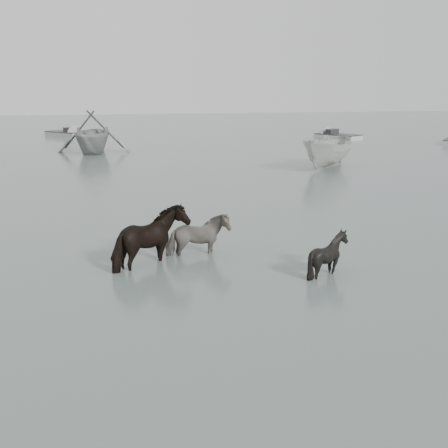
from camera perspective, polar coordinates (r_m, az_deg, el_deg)
The scene contains 8 objects.
ground at distance 12.29m, azimuth -2.95°, elevation -6.01°, with size 140.00×140.00×0.00m, color #516159.
pony_pinto at distance 14.07m, azimuth -2.71°, elevation -0.52°, with size 0.72×1.59×1.34m, color black.
pony_dark at distance 13.28m, azimuth -7.32°, elevation -0.74°, with size 1.68×1.44×1.69m, color black.
pony_black at distance 12.88m, azimuth 10.57°, elevation -2.50°, with size 0.96×1.08×1.19m, color black.
rowboat_trail at distance 36.14m, azimuth -13.20°, elevation 9.24°, with size 4.54×5.26×2.77m, color gray.
boat_small at distance 29.28m, azimuth 10.55°, elevation 7.35°, with size 1.74×4.62×1.79m, color #B4B5B0.
skiff_mid at distance 48.46m, azimuth -15.75°, elevation 9.04°, with size 4.80×1.60×0.75m, color gray, non-canonical shape.
skiff_star at distance 45.05m, azimuth 11.53°, elevation 8.93°, with size 4.75×1.60×0.75m, color #B1B1AD, non-canonical shape.
Camera 1 is at (-1.65, -11.42, 4.22)m, focal length 45.00 mm.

